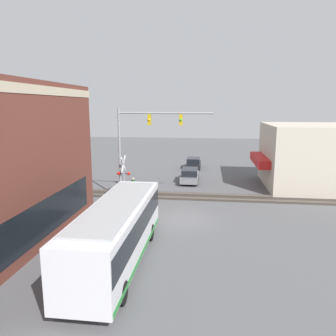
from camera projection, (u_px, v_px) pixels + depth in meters
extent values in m
plane|color=#565659|center=(183.00, 219.00, 23.68)|extent=(120.00, 120.00, 0.00)
cube|color=beige|center=(25.00, 89.00, 16.71)|extent=(17.30, 0.36, 0.50)
cube|color=black|center=(37.00, 223.00, 18.05)|extent=(14.36, 0.12, 2.20)
cube|color=beige|center=(316.00, 156.00, 32.65)|extent=(9.57, 9.75, 6.23)
cube|color=red|center=(260.00, 160.00, 33.42)|extent=(6.70, 1.20, 0.80)
cube|color=silver|center=(117.00, 231.00, 16.74)|extent=(10.60, 2.55, 2.68)
cube|color=black|center=(117.00, 223.00, 16.67)|extent=(10.39, 2.59, 1.13)
cube|color=#288438|center=(118.00, 252.00, 16.96)|extent=(10.39, 2.58, 0.24)
cube|color=#A5A8AA|center=(117.00, 204.00, 16.48)|extent=(9.01, 2.17, 0.12)
cylinder|color=black|center=(132.00, 231.00, 20.00)|extent=(1.00, 2.57, 1.00)
cylinder|color=black|center=(95.00, 291.00, 13.57)|extent=(1.00, 2.57, 1.00)
cylinder|color=gray|center=(120.00, 154.00, 28.12)|extent=(0.20, 0.20, 7.85)
cylinder|color=gray|center=(165.00, 113.00, 26.98)|extent=(0.16, 7.88, 0.16)
cube|color=gold|center=(149.00, 120.00, 27.24)|extent=(0.30, 0.27, 0.90)
sphere|color=yellow|center=(149.00, 120.00, 27.08)|extent=(0.20, 0.20, 0.20)
cube|color=gold|center=(181.00, 120.00, 26.92)|extent=(0.30, 0.27, 0.90)
sphere|color=green|center=(181.00, 120.00, 26.76)|extent=(0.20, 0.20, 0.20)
cylinder|color=gray|center=(124.00, 179.00, 28.28)|extent=(0.14, 0.14, 3.60)
cube|color=white|center=(124.00, 164.00, 28.04)|extent=(1.41, 0.06, 1.41)
cube|color=white|center=(124.00, 164.00, 28.04)|extent=(1.41, 0.06, 1.41)
cylinder|color=#38383A|center=(124.00, 173.00, 28.19)|extent=(0.08, 0.90, 0.08)
sphere|color=red|center=(129.00, 174.00, 28.08)|extent=(0.28, 0.28, 0.28)
sphere|color=red|center=(119.00, 173.00, 28.19)|extent=(0.28, 0.28, 0.28)
cube|color=#332D28|center=(188.00, 196.00, 29.52)|extent=(2.60, 60.00, 0.03)
cube|color=#6B6056|center=(188.00, 198.00, 28.81)|extent=(0.07, 60.00, 0.15)
cube|color=#6B6056|center=(189.00, 193.00, 30.21)|extent=(0.07, 60.00, 0.15)
cube|color=slate|center=(190.00, 177.00, 35.07)|extent=(4.82, 1.80, 0.55)
cube|color=black|center=(190.00, 172.00, 34.72)|extent=(2.65, 1.62, 0.66)
cylinder|color=black|center=(191.00, 176.00, 36.56)|extent=(0.64, 1.82, 0.64)
cylinder|color=black|center=(189.00, 182.00, 33.65)|extent=(0.64, 1.82, 0.64)
cube|color=black|center=(193.00, 164.00, 42.56)|extent=(4.42, 1.80, 0.52)
cube|color=black|center=(193.00, 160.00, 42.23)|extent=(2.43, 1.62, 0.64)
cylinder|color=black|center=(194.00, 164.00, 43.93)|extent=(0.64, 1.82, 0.64)
cylinder|color=black|center=(193.00, 168.00, 41.26)|extent=(0.64, 1.82, 0.64)
cylinder|color=#473828|center=(133.00, 193.00, 29.03)|extent=(0.28, 0.28, 0.87)
cylinder|color=#195933|center=(133.00, 184.00, 28.88)|extent=(0.34, 0.34, 0.72)
sphere|color=tan|center=(133.00, 179.00, 28.79)|extent=(0.24, 0.24, 0.24)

